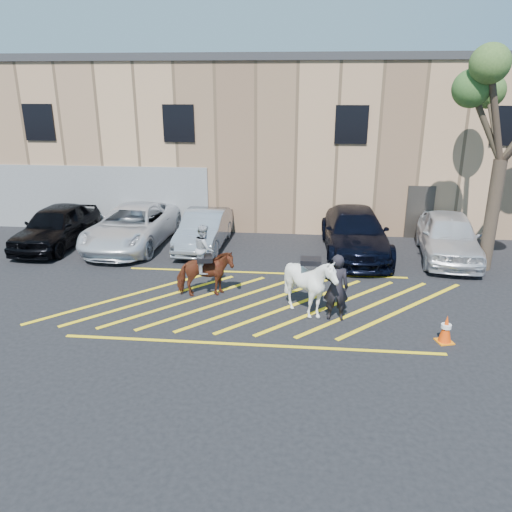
# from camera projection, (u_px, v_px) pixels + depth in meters

# --- Properties ---
(ground) EXTENTS (90.00, 90.00, 0.00)m
(ground) POSITION_uv_depth(u_px,v_px,m) (260.00, 299.00, 15.01)
(ground) COLOR black
(ground) RESTS_ON ground
(car_black_suv) EXTENTS (2.10, 4.85, 1.63)m
(car_black_suv) POSITION_uv_depth(u_px,v_px,m) (56.00, 226.00, 19.72)
(car_black_suv) COLOR black
(car_black_suv) RESTS_ON ground
(car_white_pickup) EXTENTS (2.91, 5.82, 1.58)m
(car_white_pickup) POSITION_uv_depth(u_px,v_px,m) (133.00, 226.00, 19.79)
(car_white_pickup) COLOR silver
(car_white_pickup) RESTS_ON ground
(car_silver_sedan) EXTENTS (1.67, 4.45, 1.45)m
(car_silver_sedan) POSITION_uv_depth(u_px,v_px,m) (204.00, 229.00, 19.57)
(car_silver_sedan) COLOR #969AA3
(car_silver_sedan) RESTS_ON ground
(car_blue_suv) EXTENTS (2.49, 5.72, 1.64)m
(car_blue_suv) POSITION_uv_depth(u_px,v_px,m) (355.00, 232.00, 18.86)
(car_blue_suv) COLOR black
(car_blue_suv) RESTS_ON ground
(car_white_suv) EXTENTS (2.53, 5.13, 1.68)m
(car_white_suv) POSITION_uv_depth(u_px,v_px,m) (449.00, 236.00, 18.31)
(car_white_suv) COLOR silver
(car_white_suv) RESTS_ON ground
(handler) EXTENTS (0.69, 0.46, 1.88)m
(handler) POSITION_uv_depth(u_px,v_px,m) (336.00, 287.00, 13.44)
(handler) COLOR black
(handler) RESTS_ON ground
(warehouse) EXTENTS (32.42, 10.20, 7.30)m
(warehouse) POSITION_uv_depth(u_px,v_px,m) (282.00, 136.00, 25.09)
(warehouse) COLOR tan
(warehouse) RESTS_ON ground
(hatching_zone) EXTENTS (12.60, 5.12, 0.01)m
(hatching_zone) POSITION_uv_depth(u_px,v_px,m) (259.00, 303.00, 14.72)
(hatching_zone) COLOR yellow
(hatching_zone) RESTS_ON ground
(mounted_bay) EXTENTS (1.84, 1.15, 2.25)m
(mounted_bay) POSITION_uv_depth(u_px,v_px,m) (205.00, 268.00, 14.94)
(mounted_bay) COLOR #5E2016
(mounted_bay) RESTS_ON ground
(saddled_white) EXTENTS (1.46, 1.64, 1.81)m
(saddled_white) POSITION_uv_depth(u_px,v_px,m) (310.00, 285.00, 13.68)
(saddled_white) COLOR white
(saddled_white) RESTS_ON ground
(traffic_cone) EXTENTS (0.47, 0.47, 0.73)m
(traffic_cone) POSITION_uv_depth(u_px,v_px,m) (446.00, 329.00, 12.39)
(traffic_cone) COLOR orange
(traffic_cone) RESTS_ON ground
(tree) EXTENTS (3.99, 4.37, 7.31)m
(tree) POSITION_uv_depth(u_px,v_px,m) (510.00, 99.00, 15.63)
(tree) COLOR #49392C
(tree) RESTS_ON ground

